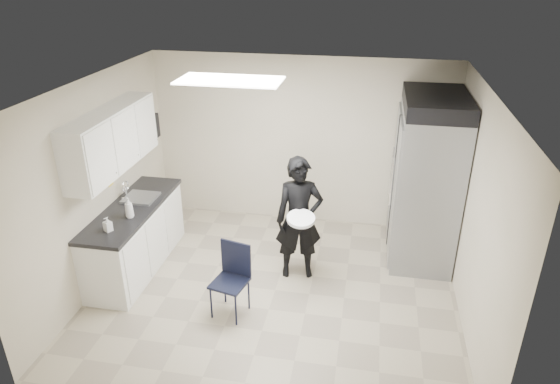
% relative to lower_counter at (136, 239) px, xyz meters
% --- Properties ---
extents(floor, '(4.50, 4.50, 0.00)m').
position_rel_lower_counter_xyz_m(floor, '(1.95, -0.20, -0.43)').
color(floor, tan).
rests_on(floor, ground).
extents(ceiling, '(4.50, 4.50, 0.00)m').
position_rel_lower_counter_xyz_m(ceiling, '(1.95, -0.20, 2.17)').
color(ceiling, white).
rests_on(ceiling, back_wall).
extents(back_wall, '(4.50, 0.00, 4.50)m').
position_rel_lower_counter_xyz_m(back_wall, '(1.95, 1.80, 0.87)').
color(back_wall, beige).
rests_on(back_wall, floor).
extents(left_wall, '(0.00, 4.00, 4.00)m').
position_rel_lower_counter_xyz_m(left_wall, '(-0.30, -0.20, 0.87)').
color(left_wall, beige).
rests_on(left_wall, floor).
extents(right_wall, '(0.00, 4.00, 4.00)m').
position_rel_lower_counter_xyz_m(right_wall, '(4.20, -0.20, 0.87)').
color(right_wall, beige).
rests_on(right_wall, floor).
extents(ceiling_panel, '(1.20, 0.60, 0.02)m').
position_rel_lower_counter_xyz_m(ceiling_panel, '(1.35, 0.20, 2.14)').
color(ceiling_panel, white).
rests_on(ceiling_panel, ceiling).
extents(lower_counter, '(0.60, 1.90, 0.86)m').
position_rel_lower_counter_xyz_m(lower_counter, '(0.00, 0.00, 0.00)').
color(lower_counter, silver).
rests_on(lower_counter, floor).
extents(countertop, '(0.64, 1.95, 0.05)m').
position_rel_lower_counter_xyz_m(countertop, '(0.00, 0.00, 0.46)').
color(countertop, black).
rests_on(countertop, lower_counter).
extents(sink, '(0.42, 0.40, 0.14)m').
position_rel_lower_counter_xyz_m(sink, '(0.02, 0.25, 0.44)').
color(sink, gray).
rests_on(sink, countertop).
extents(faucet, '(0.02, 0.02, 0.24)m').
position_rel_lower_counter_xyz_m(faucet, '(-0.18, 0.25, 0.59)').
color(faucet, silver).
rests_on(faucet, countertop).
extents(upper_cabinets, '(0.35, 1.80, 0.75)m').
position_rel_lower_counter_xyz_m(upper_cabinets, '(-0.13, 0.00, 1.40)').
color(upper_cabinets, silver).
rests_on(upper_cabinets, left_wall).
extents(towel_dispenser, '(0.22, 0.30, 0.35)m').
position_rel_lower_counter_xyz_m(towel_dispenser, '(-0.19, 1.15, 1.19)').
color(towel_dispenser, black).
rests_on(towel_dispenser, left_wall).
extents(notice_sticker_left, '(0.00, 0.12, 0.07)m').
position_rel_lower_counter_xyz_m(notice_sticker_left, '(-0.29, -0.10, 0.79)').
color(notice_sticker_left, yellow).
rests_on(notice_sticker_left, left_wall).
extents(notice_sticker_right, '(0.00, 0.12, 0.07)m').
position_rel_lower_counter_xyz_m(notice_sticker_right, '(-0.29, 0.10, 0.75)').
color(notice_sticker_right, yellow).
rests_on(notice_sticker_right, left_wall).
extents(commercial_fridge, '(0.80, 1.35, 2.10)m').
position_rel_lower_counter_xyz_m(commercial_fridge, '(3.78, 1.07, 0.62)').
color(commercial_fridge, gray).
rests_on(commercial_fridge, floor).
extents(fridge_compressor, '(0.80, 1.35, 0.20)m').
position_rel_lower_counter_xyz_m(fridge_compressor, '(3.78, 1.07, 1.77)').
color(fridge_compressor, black).
rests_on(fridge_compressor, commercial_fridge).
extents(folding_chair, '(0.46, 0.46, 0.86)m').
position_rel_lower_counter_xyz_m(folding_chair, '(1.52, -0.74, 0.00)').
color(folding_chair, black).
rests_on(folding_chair, floor).
extents(man_tuxedo, '(0.68, 0.53, 1.65)m').
position_rel_lower_counter_xyz_m(man_tuxedo, '(2.18, 0.23, 0.40)').
color(man_tuxedo, black).
rests_on(man_tuxedo, floor).
extents(bucket_lid, '(0.42, 0.42, 0.04)m').
position_rel_lower_counter_xyz_m(bucket_lid, '(2.24, -0.01, 0.53)').
color(bucket_lid, white).
rests_on(bucket_lid, man_tuxedo).
extents(soap_bottle_a, '(0.15, 0.15, 0.27)m').
position_rel_lower_counter_xyz_m(soap_bottle_a, '(0.12, -0.27, 0.61)').
color(soap_bottle_a, white).
rests_on(soap_bottle_a, countertop).
extents(soap_bottle_b, '(0.11, 0.11, 0.18)m').
position_rel_lower_counter_xyz_m(soap_bottle_b, '(0.02, -0.64, 0.57)').
color(soap_bottle_b, silver).
rests_on(soap_bottle_b, countertop).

